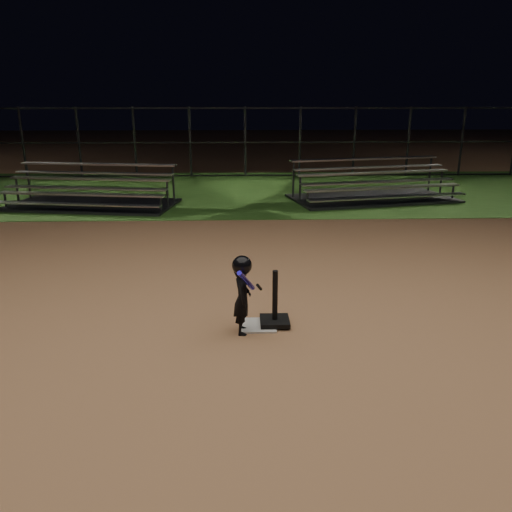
{
  "coord_description": "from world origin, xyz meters",
  "views": [
    {
      "loc": [
        -0.23,
        -6.15,
        2.88
      ],
      "look_at": [
        0.0,
        1.0,
        0.65
      ],
      "focal_mm": 36.2,
      "sensor_mm": 36.0,
      "label": 1
    }
  ],
  "objects_px": {
    "bleacher_right": "(373,192)",
    "bleacher_left": "(91,198)",
    "batting_tee": "(275,314)",
    "home_plate": "(258,325)",
    "child_batter": "(242,292)"
  },
  "relations": [
    {
      "from": "bleacher_right",
      "to": "bleacher_left",
      "type": "bearing_deg",
      "value": 172.82
    },
    {
      "from": "batting_tee",
      "to": "bleacher_left",
      "type": "relative_size",
      "value": 0.15
    },
    {
      "from": "bleacher_left",
      "to": "bleacher_right",
      "type": "relative_size",
      "value": 0.95
    },
    {
      "from": "home_plate",
      "to": "bleacher_left",
      "type": "xyz_separation_m",
      "value": [
        -4.25,
        7.74,
        0.21
      ]
    },
    {
      "from": "home_plate",
      "to": "child_batter",
      "type": "bearing_deg",
      "value": -139.87
    },
    {
      "from": "home_plate",
      "to": "batting_tee",
      "type": "height_order",
      "value": "batting_tee"
    },
    {
      "from": "home_plate",
      "to": "batting_tee",
      "type": "xyz_separation_m",
      "value": [
        0.21,
        0.04,
        0.14
      ]
    },
    {
      "from": "batting_tee",
      "to": "bleacher_right",
      "type": "height_order",
      "value": "bleacher_right"
    },
    {
      "from": "bleacher_left",
      "to": "bleacher_right",
      "type": "bearing_deg",
      "value": 13.83
    },
    {
      "from": "bleacher_left",
      "to": "bleacher_right",
      "type": "distance_m",
      "value": 7.89
    },
    {
      "from": "bleacher_left",
      "to": "batting_tee",
      "type": "bearing_deg",
      "value": -50.95
    },
    {
      "from": "child_batter",
      "to": "bleacher_right",
      "type": "relative_size",
      "value": 0.21
    },
    {
      "from": "batting_tee",
      "to": "bleacher_right",
      "type": "bearing_deg",
      "value": 67.9
    },
    {
      "from": "child_batter",
      "to": "bleacher_right",
      "type": "bearing_deg",
      "value": -21.74
    },
    {
      "from": "child_batter",
      "to": "bleacher_left",
      "type": "height_order",
      "value": "bleacher_left"
    }
  ]
}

